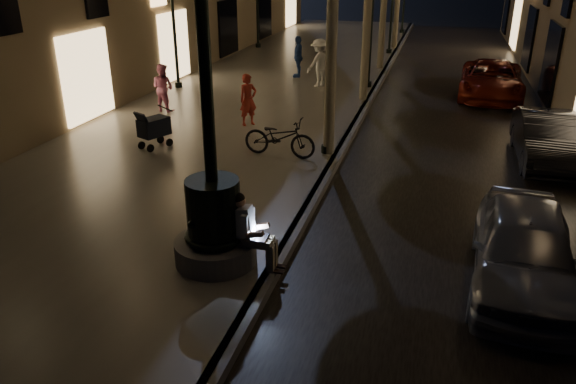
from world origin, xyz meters
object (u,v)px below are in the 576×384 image
(lamp_left_b, at_px, (172,5))
(stroller, at_px, (154,127))
(lamp_curb_a, at_px, (330,34))
(pedestrian_blue, at_px, (298,57))
(lamp_curb_b, at_px, (372,5))
(bicycle, at_px, (280,137))
(car_third, at_px, (491,80))
(car_front, at_px, (524,249))
(car_second, at_px, (546,139))
(pedestrian_pink, at_px, (163,88))
(seated_man_laptop, at_px, (249,229))
(fountain_lamppost, at_px, (213,207))
(pedestrian_white, at_px, (319,63))
(pedestrian_red, at_px, (248,100))

(lamp_left_b, distance_m, stroller, 7.70)
(lamp_curb_a, height_order, stroller, lamp_curb_a)
(pedestrian_blue, bearing_deg, lamp_curb_b, 62.93)
(pedestrian_blue, relative_size, bicycle, 0.88)
(lamp_curb_a, xyz_separation_m, car_third, (4.55, 8.29, -2.57))
(lamp_curb_b, height_order, car_third, lamp_curb_b)
(car_front, height_order, car_second, car_front)
(lamp_curb_a, relative_size, car_third, 1.01)
(pedestrian_pink, bearing_deg, seated_man_laptop, 137.09)
(seated_man_laptop, height_order, car_second, seated_man_laptop)
(pedestrian_pink, distance_m, pedestrian_blue, 7.04)
(fountain_lamppost, xyz_separation_m, pedestrian_pink, (-5.32, 8.68, -0.24))
(car_front, xyz_separation_m, car_second, (1.20, 6.38, -0.04))
(fountain_lamppost, xyz_separation_m, car_front, (5.00, 0.90, -0.53))
(bicycle, bearing_deg, seated_man_laptop, -164.73)
(lamp_left_b, distance_m, car_front, 16.12)
(stroller, distance_m, car_second, 10.26)
(fountain_lamppost, xyz_separation_m, car_second, (6.20, 7.28, -0.57))
(fountain_lamppost, bearing_deg, pedestrian_white, 94.94)
(bicycle, bearing_deg, lamp_curb_a, -58.59)
(seated_man_laptop, relative_size, lamp_curb_b, 0.28)
(lamp_curb_b, bearing_deg, lamp_curb_a, -90.00)
(seated_man_laptop, distance_m, lamp_curb_a, 6.44)
(lamp_curb_a, relative_size, pedestrian_white, 2.66)
(car_front, height_order, pedestrian_red, pedestrian_red)
(lamp_left_b, relative_size, pedestrian_pink, 3.10)
(lamp_curb_b, bearing_deg, pedestrian_red, -114.60)
(car_third, relative_size, pedestrian_white, 2.64)
(pedestrian_red, distance_m, pedestrian_white, 5.82)
(bicycle, bearing_deg, lamp_curb_b, -2.99)
(car_front, bearing_deg, stroller, 157.99)
(lamp_curb_a, bearing_deg, stroller, -169.59)
(seated_man_laptop, xyz_separation_m, lamp_curb_b, (0.09, 14.00, 2.33))
(lamp_curb_a, distance_m, pedestrian_blue, 9.84)
(lamp_curb_b, height_order, pedestrian_blue, lamp_curb_b)
(fountain_lamppost, relative_size, bicycle, 2.72)
(lamp_left_b, bearing_deg, pedestrian_blue, 37.51)
(fountain_lamppost, distance_m, pedestrian_pink, 10.18)
(lamp_curb_a, height_order, car_front, lamp_curb_a)
(seated_man_laptop, xyz_separation_m, car_front, (4.39, 0.90, -0.23))
(lamp_curb_b, relative_size, pedestrian_blue, 2.86)
(lamp_curb_a, xyz_separation_m, car_second, (5.50, 1.28, -2.59))
(car_third, height_order, pedestrian_white, pedestrian_white)
(stroller, bearing_deg, fountain_lamppost, -28.87)
(seated_man_laptop, relative_size, pedestrian_red, 0.86)
(stroller, bearing_deg, pedestrian_pink, 137.38)
(car_front, xyz_separation_m, pedestrian_red, (-7.10, 6.98, 0.30))
(pedestrian_pink, relative_size, pedestrian_blue, 0.92)
(pedestrian_white, bearing_deg, lamp_curb_a, 47.30)
(lamp_left_b, relative_size, pedestrian_red, 3.10)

